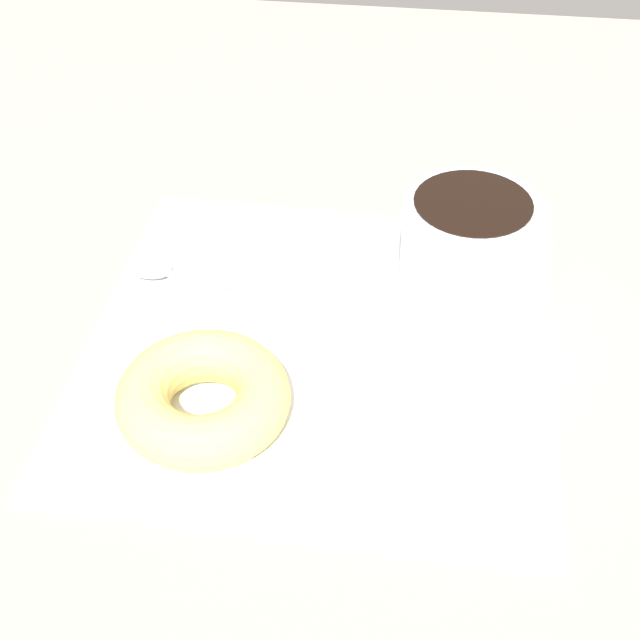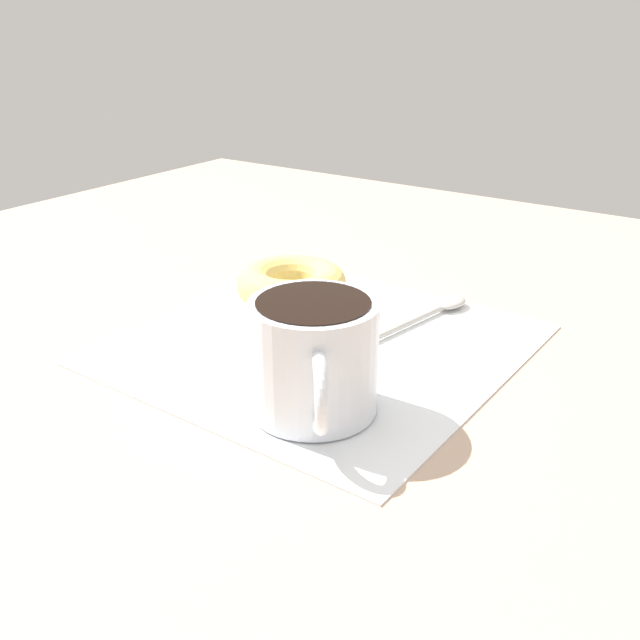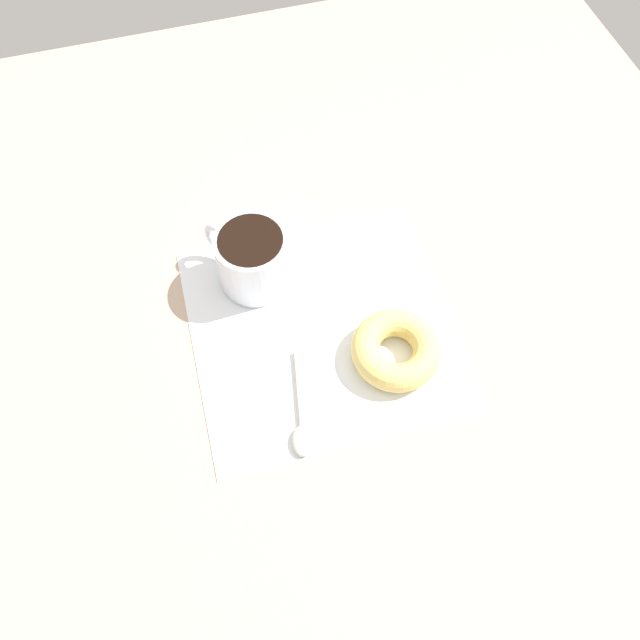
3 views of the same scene
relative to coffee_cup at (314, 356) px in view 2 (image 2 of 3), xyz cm
name	(u,v)px [view 2 (image 2 of 3)]	position (x,y,z in cm)	size (l,w,h in cm)	color
ground_plane	(280,359)	(-8.44, 6.96, -5.55)	(120.00, 120.00, 2.00)	tan
napkin	(320,343)	(-5.99, 9.51, -4.40)	(31.20, 31.20, 0.30)	white
coffee_cup	(314,356)	(0.00, 0.00, 0.00)	(9.72, 10.76, 8.21)	silver
donut	(292,284)	(-13.56, 15.68, -2.56)	(10.70, 10.70, 3.37)	#E5C66B
spoon	(439,308)	(-0.43, 21.23, -3.85)	(3.88, 13.10, 0.90)	#B7B2A8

